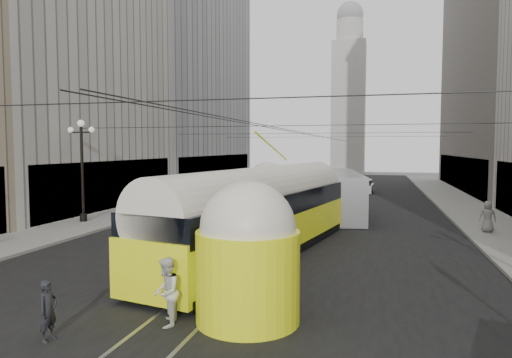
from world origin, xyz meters
The scene contains 16 objects.
road centered at (0.00, 32.50, 0.00)m, with size 20.00×85.00×0.02m, color black.
sidewalk_left centered at (-12.00, 36.00, 0.07)m, with size 4.00×72.00×0.15m, color gray.
sidewalk_right centered at (12.00, 36.00, 0.07)m, with size 4.00×72.00×0.15m, color gray.
rail_left centered at (-0.75, 32.50, 0.00)m, with size 0.12×85.00×0.04m, color gray.
rail_right centered at (0.75, 32.50, 0.00)m, with size 0.12×85.00×0.04m, color gray.
building_left_far centered at (-19.99, 48.00, 14.31)m, with size 12.60×28.60×28.60m.
distant_tower centered at (0.00, 80.00, 14.97)m, with size 6.00×6.00×31.36m.
lamppost_left_mid centered at (-12.60, 18.00, 3.74)m, with size 1.86×0.44×6.37m.
catenary centered at (0.12, 31.49, 5.88)m, with size 25.00×72.00×0.23m.
streetcar centered at (0.38, 12.55, 1.94)m, with size 5.87×17.79×3.97m.
city_bus centered at (2.73, 26.06, 1.67)m, with size 4.23×12.26×3.04m.
sedan_white_far centered at (3.96, 42.83, 0.63)m, with size 2.02×4.49×1.39m.
sedan_dark_far centered at (-3.50, 53.57, 0.58)m, with size 2.04×4.22×1.29m.
pedestrian_crossing_a centered at (-2.57, 2.60, 0.76)m, with size 0.56×0.37×1.53m, color black.
pedestrian_crossing_b centered at (-0.15, 4.22, 0.93)m, with size 0.91×0.71×1.86m, color silver.
pedestrian_sidewalk_right centered at (11.22, 20.54, 1.02)m, with size 0.85×0.52×1.74m, color gray.
Camera 1 is at (5.27, -6.77, 4.82)m, focal length 32.00 mm.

